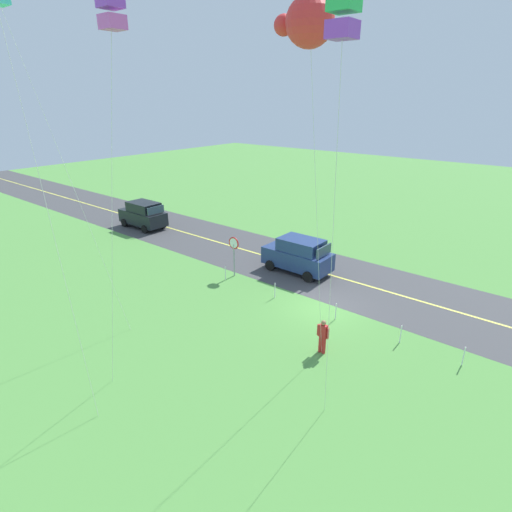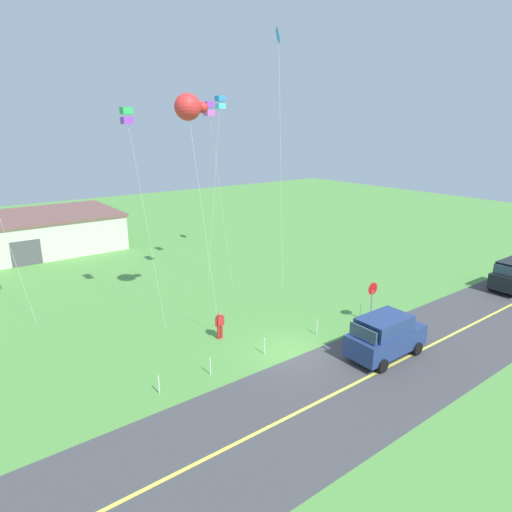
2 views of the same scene
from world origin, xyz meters
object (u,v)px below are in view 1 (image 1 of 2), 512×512
object	(u,v)px
car_suv_foreground	(298,255)
kite_green_far	(111,14)
stop_sign	(234,249)
person_adult_near	(323,335)
car_parked_east_far	(143,214)
kite_red_low	(308,22)
kite_pink_drift	(343,19)

from	to	relation	value
car_suv_foreground	kite_green_far	size ratio (longest dim) A/B	0.34
stop_sign	person_adult_near	bearing A→B (deg)	156.43
car_parked_east_far	kite_red_low	xyz separation A→B (m)	(-21.37, 8.73, 11.27)
stop_sign	kite_green_far	distance (m)	15.46
car_suv_foreground	stop_sign	size ratio (longest dim) A/B	1.72
kite_red_low	kite_green_far	bearing A→B (deg)	47.55
car_suv_foreground	car_parked_east_far	xyz separation A→B (m)	(15.54, 0.40, 0.00)
person_adult_near	kite_green_far	size ratio (longest dim) A/B	0.12
stop_sign	kite_pink_drift	bearing A→B (deg)	142.21
person_adult_near	kite_pink_drift	size ratio (longest dim) A/B	0.13
kite_red_low	kite_pink_drift	bearing A→B (deg)	134.70
kite_green_far	car_suv_foreground	bearing A→B (deg)	-80.38
kite_green_far	stop_sign	bearing A→B (deg)	-63.73
person_adult_near	kite_red_low	distance (m)	11.80
kite_green_far	person_adult_near	bearing A→B (deg)	-119.07
car_suv_foreground	person_adult_near	distance (m)	8.86
kite_pink_drift	kite_green_far	bearing A→B (deg)	13.87
kite_green_far	kite_pink_drift	distance (m)	6.25
car_suv_foreground	kite_green_far	xyz separation A→B (m)	(-2.22, 13.08, 11.34)
kite_pink_drift	person_adult_near	bearing A→B (deg)	-62.34
kite_red_low	kite_green_far	distance (m)	5.35
stop_sign	kite_pink_drift	xyz separation A→B (m)	(-10.98, 8.52, 10.16)
person_adult_near	stop_sign	bearing A→B (deg)	-14.18
car_parked_east_far	kite_green_far	xyz separation A→B (m)	(-17.76, 12.68, 11.34)
car_parked_east_far	kite_green_far	size ratio (longest dim) A/B	0.34
person_adult_near	kite_red_low	xyz separation A→B (m)	(-0.10, 2.37, 11.56)
car_parked_east_far	kite_pink_drift	world-z (taller)	kite_pink_drift
person_adult_near	car_parked_east_far	bearing A→B (deg)	-7.24
car_parked_east_far	kite_pink_drift	distance (m)	28.43
car_parked_east_far	stop_sign	size ratio (longest dim) A/B	1.72
car_suv_foreground	person_adult_near	world-z (taller)	car_suv_foreground
kite_red_low	person_adult_near	bearing A→B (deg)	-87.59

